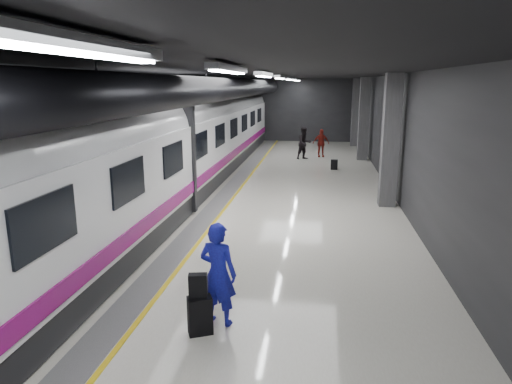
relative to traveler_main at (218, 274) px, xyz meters
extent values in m
plane|color=silver|center=(-0.50, 6.71, -0.93)|extent=(40.00, 40.00, 0.00)
cube|color=black|center=(-0.50, 6.71, 3.57)|extent=(10.00, 40.00, 0.02)
cube|color=#28282B|center=(-0.50, 26.71, 1.32)|extent=(10.00, 0.02, 4.50)
cube|color=#28282B|center=(-5.50, 6.71, 1.32)|extent=(0.02, 40.00, 4.50)
cube|color=#28282B|center=(4.50, 6.71, 1.32)|extent=(0.02, 40.00, 4.50)
cube|color=slate|center=(-1.85, 6.71, -0.93)|extent=(0.65, 39.80, 0.01)
cube|color=yellow|center=(-1.45, 6.71, -0.93)|extent=(0.10, 39.80, 0.01)
cylinder|color=black|center=(-1.80, 6.71, 3.02)|extent=(0.80, 38.00, 0.80)
cube|color=silver|center=(0.10, -4.29, 3.47)|extent=(0.22, 2.60, 0.10)
cube|color=silver|center=(0.10, 0.71, 3.47)|extent=(0.22, 2.60, 0.10)
cube|color=silver|center=(0.10, 5.71, 3.47)|extent=(0.22, 2.60, 0.10)
cube|color=silver|center=(0.10, 10.71, 3.47)|extent=(0.22, 2.60, 0.10)
cube|color=silver|center=(0.10, 15.71, 3.47)|extent=(0.22, 2.60, 0.10)
cube|color=silver|center=(0.10, 20.71, 3.47)|extent=(0.22, 2.60, 0.10)
cube|color=silver|center=(0.10, 24.71, 3.47)|extent=(0.22, 2.60, 0.10)
cube|color=#515154|center=(4.05, 8.71, 1.32)|extent=(0.55, 0.55, 4.50)
cube|color=#515154|center=(4.05, 18.71, 1.32)|extent=(0.55, 0.55, 4.50)
cube|color=#515154|center=(4.05, 24.71, 1.32)|extent=(0.55, 0.55, 4.50)
cube|color=black|center=(-3.75, 6.71, -0.58)|extent=(2.80, 38.00, 0.60)
cube|color=white|center=(-3.75, 6.71, 0.82)|extent=(2.90, 38.00, 2.20)
cylinder|color=white|center=(-3.75, 6.71, 1.77)|extent=(2.80, 38.00, 2.80)
cube|color=#800B64|center=(-2.28, 6.71, 0.02)|extent=(0.04, 38.00, 0.35)
cube|color=black|center=(-3.75, 6.71, 1.07)|extent=(3.05, 0.25, 3.80)
cube|color=black|center=(-2.28, -1.29, 1.22)|extent=(0.05, 1.60, 0.85)
cube|color=black|center=(-2.28, 1.71, 1.22)|extent=(0.05, 1.60, 0.85)
cube|color=black|center=(-2.28, 4.71, 1.22)|extent=(0.05, 1.60, 0.85)
cube|color=black|center=(-2.28, 7.71, 1.22)|extent=(0.05, 1.60, 0.85)
cube|color=black|center=(-2.28, 10.71, 1.22)|extent=(0.05, 1.60, 0.85)
cube|color=black|center=(-2.28, 13.71, 1.22)|extent=(0.05, 1.60, 0.85)
cube|color=black|center=(-2.28, 16.71, 1.22)|extent=(0.05, 1.60, 0.85)
cube|color=black|center=(-2.28, 19.71, 1.22)|extent=(0.05, 1.60, 0.85)
cube|color=black|center=(-2.28, 22.71, 1.22)|extent=(0.05, 1.60, 0.85)
imported|color=#1923BF|center=(0.00, 0.00, 0.00)|extent=(0.77, 0.59, 1.87)
cube|color=black|center=(-0.24, -0.39, -0.60)|extent=(0.47, 0.40, 0.66)
cube|color=black|center=(-0.27, -0.37, -0.07)|extent=(0.33, 0.22, 0.41)
imported|color=black|center=(0.84, 18.37, -0.03)|extent=(1.11, 1.07, 1.81)
imported|color=maroon|center=(1.76, 19.35, -0.13)|extent=(1.00, 0.58, 1.61)
cube|color=black|center=(2.43, 15.38, -0.69)|extent=(0.34, 0.23, 0.49)
camera|label=1|loc=(1.67, -7.21, 3.21)|focal=32.00mm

